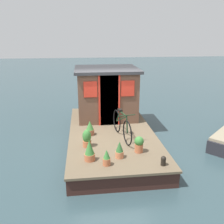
% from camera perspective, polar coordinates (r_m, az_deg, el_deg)
% --- Properties ---
extents(ground_plane, '(60.00, 60.00, 0.00)m').
position_cam_1_polar(ground_plane, '(8.02, -0.17, -7.56)').
color(ground_plane, '#2D4247').
extents(houseboat_deck, '(5.18, 2.64, 0.47)m').
position_cam_1_polar(houseboat_deck, '(7.92, -0.17, -6.01)').
color(houseboat_deck, brown).
rests_on(houseboat_deck, ground_plane).
extents(houseboat_cabin, '(2.05, 2.24, 1.81)m').
position_cam_1_polar(houseboat_cabin, '(8.95, -1.28, 4.59)').
color(houseboat_cabin, brown).
rests_on(houseboat_cabin, houseboat_deck).
extents(bicycle, '(1.70, 0.50, 0.85)m').
position_cam_1_polar(bicycle, '(7.21, 2.29, -3.13)').
color(bicycle, black).
rests_on(bicycle, houseboat_deck).
extents(potted_plant_mint, '(0.19, 0.19, 0.40)m').
position_cam_1_polar(potted_plant_mint, '(5.83, -1.27, -10.66)').
color(potted_plant_mint, '#B2603D').
rests_on(potted_plant_mint, houseboat_deck).
extents(potted_plant_sage, '(0.21, 0.21, 0.44)m').
position_cam_1_polar(potted_plant_sage, '(6.15, 1.78, -8.88)').
color(potted_plant_sage, '#C6754C').
rests_on(potted_plant_sage, houseboat_deck).
extents(potted_plant_thyme, '(0.25, 0.25, 0.43)m').
position_cam_1_polar(potted_plant_thyme, '(6.45, 6.32, -7.44)').
color(potted_plant_thyme, '#B2603D').
rests_on(potted_plant_thyme, houseboat_deck).
extents(potted_plant_geranium, '(0.24, 0.24, 0.49)m').
position_cam_1_polar(potted_plant_geranium, '(6.74, -5.89, -6.18)').
color(potted_plant_geranium, '#B2603D').
rests_on(potted_plant_geranium, houseboat_deck).
extents(potted_plant_fern, '(0.26, 0.26, 0.45)m').
position_cam_1_polar(potted_plant_fern, '(7.49, -5.18, -3.79)').
color(potted_plant_fern, '#935138').
rests_on(potted_plant_fern, houseboat_deck).
extents(potted_plant_ivy, '(0.26, 0.26, 0.54)m').
position_cam_1_polar(potted_plant_ivy, '(6.02, -5.27, -8.99)').
color(potted_plant_ivy, '#B2603D').
rests_on(potted_plant_ivy, houseboat_deck).
extents(mooring_bollard, '(0.12, 0.12, 0.24)m').
position_cam_1_polar(mooring_bollard, '(5.97, 11.92, -11.03)').
color(mooring_bollard, black).
rests_on(mooring_bollard, houseboat_deck).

